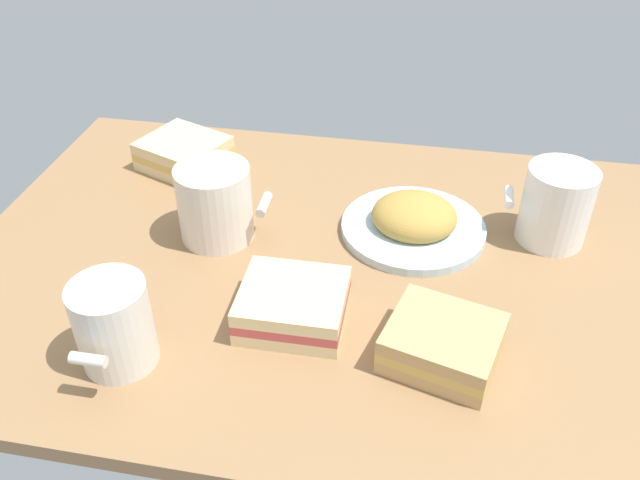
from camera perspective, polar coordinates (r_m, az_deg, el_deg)
The scene contains 8 objects.
tabletop at distance 83.60cm, azimuth -0.00°, elevation -2.20°, with size 90.00×64.00×2.00cm, color #936D47.
plate_of_food at distance 87.47cm, azimuth 8.07°, elevation 1.60°, with size 18.96×18.96×5.35cm.
coffee_mug_black at distance 70.14cm, azimuth -17.36°, elevation -6.91°, with size 7.82×9.84×9.75cm.
coffee_mug_milky at distance 85.18cm, azimuth -9.02°, elevation 3.24°, with size 11.84×9.49×10.04cm.
coffee_mug_spare at distance 88.68cm, azimuth 19.67°, elevation 2.91°, with size 10.84×8.67×10.25cm.
sandwich_main at distance 73.26cm, azimuth -2.34°, elevation -5.62°, with size 11.60×10.46×4.40cm.
sandwich_side at distance 103.07cm, azimuth -11.64°, elevation 7.33°, with size 14.50×13.87×4.40cm.
sandwich_extra at distance 70.17cm, azimuth 10.52°, elevation -8.73°, with size 13.39×12.61×4.40cm.
Camera 1 is at (11.88, -63.97, 53.49)cm, focal length 37.16 mm.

